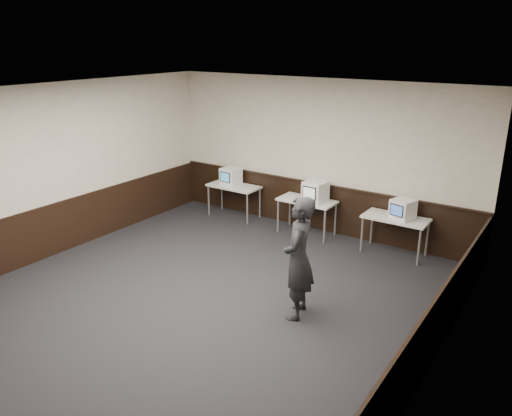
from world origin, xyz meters
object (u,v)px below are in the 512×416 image
at_px(desk_right, 396,221).
at_px(emac_right, 403,209).
at_px(desk_left, 234,188).
at_px(emac_left, 231,176).
at_px(emac_center, 315,191).
at_px(desk_center, 307,203).
at_px(person, 298,258).

relative_size(desk_right, emac_right, 2.49).
height_order(desk_left, emac_left, emac_left).
relative_size(desk_left, emac_center, 2.43).
relative_size(desk_left, desk_center, 1.00).
xyz_separation_m(desk_left, desk_right, (3.80, 0.00, 0.00)).
relative_size(desk_center, emac_right, 2.49).
bearing_deg(emac_center, desk_left, -174.74).
distance_m(emac_center, person, 3.25).
bearing_deg(desk_right, desk_left, 180.00).
relative_size(emac_left, emac_center, 0.88).
xyz_separation_m(desk_center, emac_right, (2.02, -0.01, 0.26)).
bearing_deg(desk_left, emac_left, 160.30).
bearing_deg(desk_left, desk_center, 0.00).
bearing_deg(emac_right, emac_center, -164.46).
height_order(desk_right, emac_right, emac_right).
bearing_deg(emac_center, desk_right, 5.27).
xyz_separation_m(desk_center, desk_right, (1.90, 0.00, 0.00)).
relative_size(desk_right, emac_left, 2.75).
distance_m(desk_left, emac_left, 0.29).
bearing_deg(desk_left, person, -41.41).
distance_m(desk_right, emac_left, 3.92).
relative_size(desk_right, emac_center, 2.43).
xyz_separation_m(desk_center, emac_left, (-2.01, 0.04, 0.26)).
bearing_deg(desk_center, desk_left, 180.00).
bearing_deg(desk_center, person, -63.62).
bearing_deg(desk_left, emac_center, -0.01).
height_order(desk_left, desk_right, same).
bearing_deg(desk_right, emac_left, 179.41).
xyz_separation_m(desk_right, person, (-0.42, -2.98, 0.25)).
bearing_deg(desk_left, emac_right, -0.18).
bearing_deg(emac_left, emac_right, 2.51).
bearing_deg(emac_center, emac_right, 4.88).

